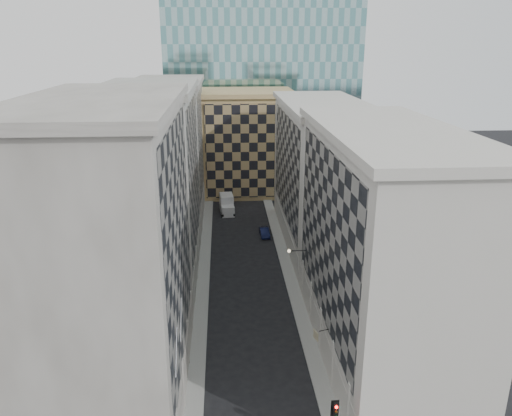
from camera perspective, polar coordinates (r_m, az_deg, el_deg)
name	(u,v)px	position (r m, az deg, el deg)	size (l,w,h in m)	color
sidewalk_west	(203,280)	(60.68, -6.05, -8.20)	(1.50, 100.00, 0.15)	gray
sidewalk_east	(290,277)	(61.12, 3.92, -7.92)	(1.50, 100.00, 0.15)	gray
bldg_left_a	(115,257)	(39.30, -15.82, -5.36)	(10.80, 22.80, 23.70)	gray
bldg_left_b	(153,184)	(59.93, -11.71, 2.72)	(10.80, 22.80, 22.70)	#9B9990
bldg_left_c	(171,149)	(81.29, -9.73, 6.61)	(10.80, 22.80, 21.70)	gray
bldg_right_a	(380,247)	(44.75, 13.97, -4.30)	(10.80, 26.80, 20.70)	beige
bldg_right_b	(321,174)	(69.74, 7.40, 3.92)	(10.80, 28.80, 19.70)	beige
tan_block	(247,142)	(93.89, -1.02, 7.60)	(16.80, 14.80, 18.80)	tan
church_tower	(233,43)	(106.20, -2.62, 18.36)	(7.20, 7.20, 51.50)	#292520
flagpoles_left	(179,335)	(35.96, -8.84, -14.12)	(0.10, 6.33, 2.33)	gray
bracket_lamp	(291,251)	(53.04, 3.99, -4.91)	(1.98, 0.36, 0.36)	black
box_truck	(227,205)	(83.39, -3.35, 0.34)	(2.56, 5.42, 2.89)	silver
dark_car	(264,232)	(73.32, 0.97, -2.78)	(1.29, 3.70, 1.22)	#0F1538
shop_sign	(316,335)	(43.53, 6.91, -14.20)	(1.29, 0.78, 0.88)	black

